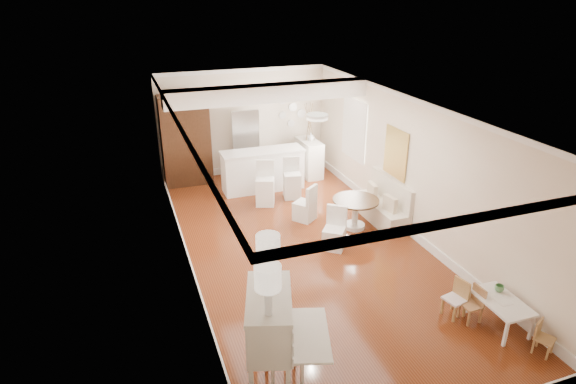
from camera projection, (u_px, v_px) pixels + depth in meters
room at (301, 146)px, 8.99m from camera, size 9.00×9.04×2.82m
secretary_bureau at (270, 342)px, 5.97m from camera, size 1.35×1.37×1.37m
gustavian_armchair at (284, 352)px, 6.16m from camera, size 0.53×0.53×0.85m
kids_table at (499, 313)px, 7.22m from camera, size 0.57×0.92×0.45m
kids_chair_a at (471, 304)px, 7.30m from camera, size 0.29×0.29×0.59m
kids_chair_b at (455, 299)px, 7.41m from camera, size 0.35×0.35×0.62m
kids_chair_c at (545, 338)px, 6.66m from camera, size 0.33×0.33×0.51m
banquette at (382, 201)px, 10.34m from camera, size 0.52×1.60×0.98m
dining_table at (355, 214)px, 10.12m from camera, size 1.19×1.19×0.66m
slip_chair_near at (334, 229)px, 9.30m from camera, size 0.57×0.57×0.84m
slip_chair_far at (305, 202)px, 10.45m from camera, size 0.56×0.56×0.83m
breakfast_counter at (263, 170)px, 11.99m from camera, size 2.05×0.65×1.03m
bar_stool_left at (265, 184)px, 11.15m from camera, size 0.54×0.54×1.04m
bar_stool_right at (292, 178)px, 11.53m from camera, size 0.47×0.47×0.99m
pantry_cabinet at (186, 140)px, 12.15m from camera, size 1.20×0.60×2.30m
fridge at (258, 143)px, 12.81m from camera, size 0.75×0.65×1.80m
sideboard at (309, 158)px, 12.94m from camera, size 0.48×1.03×0.97m
pencil_cup at (499, 288)px, 7.32m from camera, size 0.17×0.17×0.11m
branch_vase at (311, 137)px, 12.73m from camera, size 0.25×0.25×0.20m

